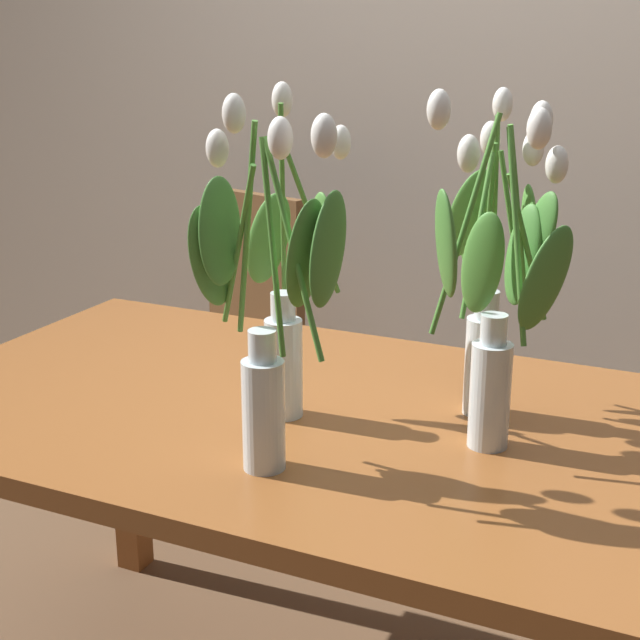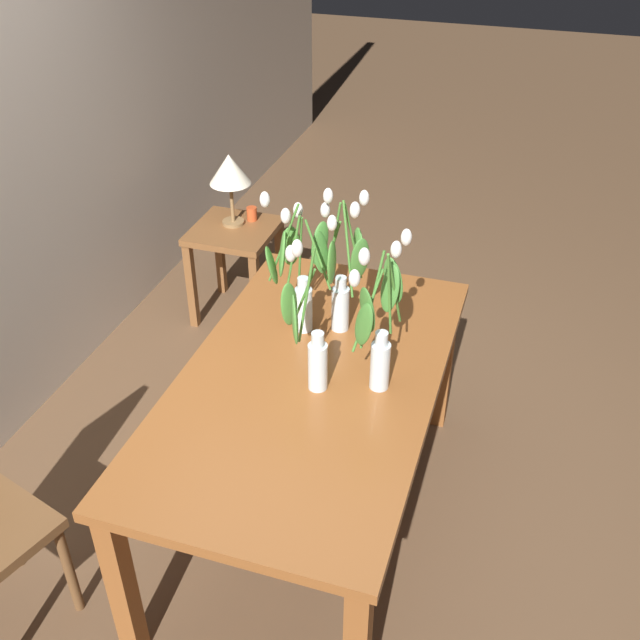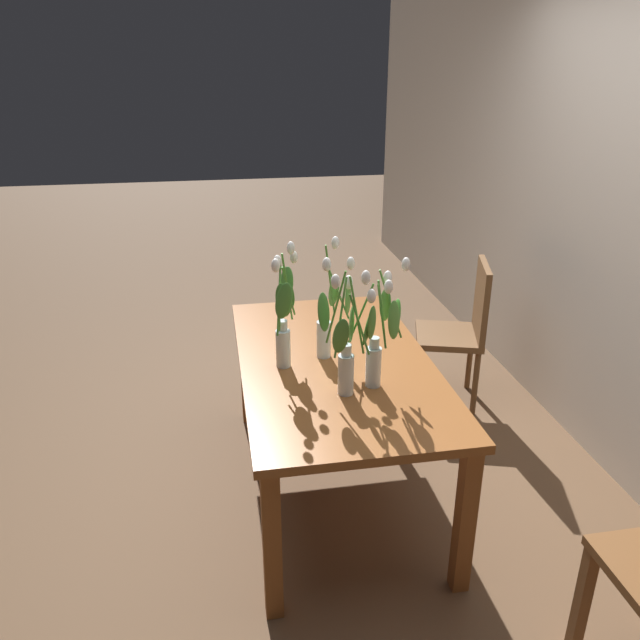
# 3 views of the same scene
# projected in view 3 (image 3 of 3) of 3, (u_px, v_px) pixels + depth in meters

# --- Properties ---
(ground_plane) EXTENTS (18.00, 18.00, 0.00)m
(ground_plane) POSITION_uv_depth(u_px,v_px,m) (334.00, 487.00, 3.25)
(ground_plane) COLOR brown
(dining_table) EXTENTS (1.60, 0.90, 0.74)m
(dining_table) POSITION_uv_depth(u_px,v_px,m) (335.00, 377.00, 3.00)
(dining_table) COLOR brown
(dining_table) RESTS_ON ground
(tulip_vase_0) EXTENTS (0.19, 0.17, 0.58)m
(tulip_vase_0) POSITION_uv_depth(u_px,v_px,m) (329.00, 321.00, 2.93)
(tulip_vase_0) COLOR silver
(tulip_vase_0) RESTS_ON dining_table
(tulip_vase_1) EXTENTS (0.28, 0.15, 0.58)m
(tulip_vase_1) POSITION_uv_depth(u_px,v_px,m) (284.00, 317.00, 2.81)
(tulip_vase_1) COLOR silver
(tulip_vase_1) RESTS_ON dining_table
(tulip_vase_2) EXTENTS (0.20, 0.28, 0.57)m
(tulip_vase_2) POSITION_uv_depth(u_px,v_px,m) (378.00, 337.00, 2.65)
(tulip_vase_2) COLOR silver
(tulip_vase_2) RESTS_ON dining_table
(tulip_vase_3) EXTENTS (0.24, 0.25, 0.58)m
(tulip_vase_3) POSITION_uv_depth(u_px,v_px,m) (348.00, 344.00, 2.57)
(tulip_vase_3) COLOR silver
(tulip_vase_3) RESTS_ON dining_table
(dining_chair) EXTENTS (0.50, 0.50, 0.93)m
(dining_chair) POSITION_uv_depth(u_px,v_px,m) (462.00, 326.00, 3.88)
(dining_chair) COLOR brown
(dining_chair) RESTS_ON ground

